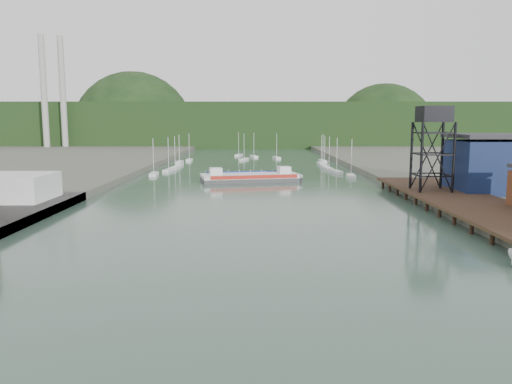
{
  "coord_description": "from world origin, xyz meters",
  "views": [
    {
      "loc": [
        1.32,
        -36.91,
        15.33
      ],
      "look_at": [
        1.42,
        42.68,
        4.0
      ],
      "focal_mm": 35.0,
      "sensor_mm": 36.0,
      "label": 1
    }
  ],
  "objects": [
    {
      "name": "ground",
      "position": [
        0.0,
        0.0,
        0.0
      ],
      "size": [
        600.0,
        600.0,
        0.0
      ],
      "primitive_type": "plane",
      "color": "#324D41",
      "rests_on": "ground"
    },
    {
      "name": "east_pier",
      "position": [
        37.0,
        45.0,
        1.9
      ],
      "size": [
        14.0,
        70.0,
        2.45
      ],
      "color": "black",
      "rests_on": "ground"
    },
    {
      "name": "lift_tower",
      "position": [
        35.0,
        58.0,
        15.65
      ],
      "size": [
        6.5,
        6.5,
        16.0
      ],
      "color": "black",
      "rests_on": "east_pier"
    },
    {
      "name": "blue_shed",
      "position": [
        50.0,
        60.0,
        7.06
      ],
      "size": [
        20.5,
        14.5,
        11.3
      ],
      "color": "#0D1D3D",
      "rests_on": "east_land"
    },
    {
      "name": "marina_sailboats",
      "position": [
        0.08,
        138.46,
        0.35
      ],
      "size": [
        57.71,
        92.65,
        0.9
      ],
      "color": "silver",
      "rests_on": "ground"
    },
    {
      "name": "smokestacks",
      "position": [
        -106.0,
        232.5,
        30.0
      ],
      "size": [
        11.2,
        8.2,
        60.0
      ],
      "color": "#A2A19D",
      "rests_on": "ground"
    },
    {
      "name": "distant_hills",
      "position": [
        -3.98,
        301.35,
        10.38
      ],
      "size": [
        500.0,
        120.0,
        80.0
      ],
      "color": "black",
      "rests_on": "ground"
    },
    {
      "name": "chain_ferry",
      "position": [
        0.04,
        90.92,
        1.03
      ],
      "size": [
        26.59,
        15.14,
        3.6
      ],
      "rotation": [
        0.0,
        0.0,
        0.22
      ],
      "color": "#434345",
      "rests_on": "ground"
    }
  ]
}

